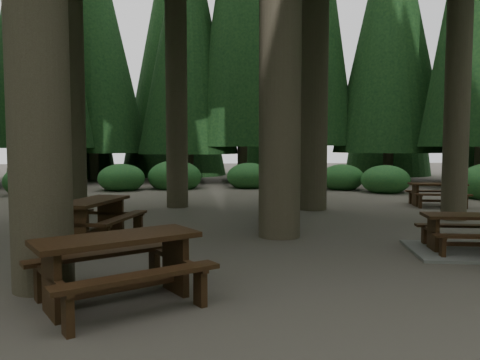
{
  "coord_description": "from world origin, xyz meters",
  "views": [
    {
      "loc": [
        -0.76,
        -9.11,
        1.84
      ],
      "look_at": [
        0.06,
        0.97,
        1.1
      ],
      "focal_mm": 35.0,
      "sensor_mm": 36.0,
      "label": 1
    }
  ],
  "objects": [
    {
      "name": "picnic_table_a",
      "position": [
        3.82,
        -1.54,
        0.21
      ],
      "size": [
        2.23,
        1.95,
        0.67
      ],
      "rotation": [
        0.0,
        0.0,
        -0.18
      ],
      "color": "gray",
      "rests_on": "ground"
    },
    {
      "name": "shrub_ring",
      "position": [
        0.7,
        0.75,
        0.4
      ],
      "size": [
        23.86,
        24.64,
        1.49
      ],
      "color": "#226330",
      "rests_on": "ground"
    },
    {
      "name": "picnic_table_d",
      "position": [
        6.4,
        4.55,
        0.47
      ],
      "size": [
        1.83,
        1.57,
        0.7
      ],
      "rotation": [
        0.0,
        0.0,
        -0.18
      ],
      "color": "black",
      "rests_on": "ground"
    },
    {
      "name": "picnic_table_b",
      "position": [
        -2.88,
        0.13,
        0.53
      ],
      "size": [
        1.91,
        2.16,
        0.79
      ],
      "rotation": [
        0.0,
        0.0,
        1.3
      ],
      "color": "black",
      "rests_on": "ground"
    },
    {
      "name": "picnic_table_e",
      "position": [
        -1.74,
        -3.66,
        0.53
      ],
      "size": [
        2.35,
        2.23,
        0.8
      ],
      "rotation": [
        0.0,
        0.0,
        0.53
      ],
      "color": "black",
      "rests_on": "ground"
    },
    {
      "name": "ground",
      "position": [
        0.0,
        0.0,
        0.0
      ],
      "size": [
        80.0,
        80.0,
        0.0
      ],
      "primitive_type": "plane",
      "color": "#554F45",
      "rests_on": "ground"
    }
  ]
}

